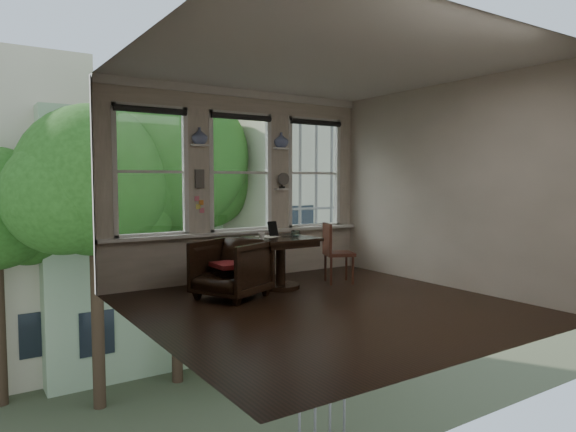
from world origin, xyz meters
TOP-DOWN VIEW (x-y plane):
  - ground at (0.00, 0.00)m, footprint 4.50×4.50m
  - ceiling at (0.00, 0.00)m, footprint 4.50×4.50m
  - wall_back at (0.00, 2.25)m, footprint 4.50×0.00m
  - wall_front at (0.00, -2.25)m, footprint 4.50×0.00m
  - wall_left at (-2.25, 0.00)m, footprint 0.00×4.50m
  - wall_right at (2.25, 0.00)m, footprint 0.00×4.50m
  - window_left at (-1.45, 2.25)m, footprint 1.10×0.12m
  - window_center at (0.00, 2.25)m, footprint 1.10×0.12m
  - window_right at (1.45, 2.25)m, footprint 1.10×0.12m
  - shelf_left at (-0.72, 2.15)m, footprint 0.26×0.16m
  - shelf_right at (0.72, 2.15)m, footprint 0.26×0.16m
  - intercom at (-0.72, 2.18)m, footprint 0.14×0.06m
  - sticky_notes at (-0.72, 2.19)m, footprint 0.16×0.01m
  - desk_fan at (0.72, 2.13)m, footprint 0.20×0.20m
  - vase_left at (-0.72, 2.15)m, footprint 0.24×0.24m
  - vase_right at (0.72, 2.15)m, footprint 0.24×0.24m
  - table at (0.12, 1.22)m, footprint 0.90×0.90m
  - armchair_left at (-0.77, 1.06)m, footprint 1.14×1.13m
  - cushion_red at (-0.77, 1.06)m, footprint 0.45×0.45m
  - side_chair_right at (1.09, 1.07)m, footprint 0.55×0.55m
  - laptop at (0.34, 1.25)m, footprint 0.32×0.24m
  - mug at (-0.25, 1.13)m, footprint 0.11×0.11m
  - drinking_glass at (0.30, 1.10)m, footprint 0.14×0.14m
  - tablet at (0.11, 1.42)m, footprint 0.17×0.10m
  - papers at (-0.00, 1.38)m, footprint 0.31×0.36m

SIDE VIEW (x-z plane):
  - ground at x=0.00m, z-range 0.00..0.00m
  - table at x=0.12m, z-range 0.00..0.75m
  - armchair_left at x=-0.77m, z-range 0.00..0.79m
  - cushion_red at x=-0.77m, z-range 0.42..0.48m
  - side_chair_right at x=1.09m, z-range 0.00..0.92m
  - papers at x=0.00m, z-range 0.75..0.75m
  - laptop at x=0.34m, z-range 0.75..0.77m
  - mug at x=-0.25m, z-range 0.75..0.85m
  - drinking_glass at x=0.30m, z-range 0.75..0.85m
  - tablet at x=0.11m, z-range 0.75..0.97m
  - sticky_notes at x=-0.72m, z-range 1.13..1.37m
  - wall_back at x=0.00m, z-range -0.75..3.75m
  - wall_front at x=0.00m, z-range -0.75..3.75m
  - wall_left at x=-2.25m, z-range -0.75..3.75m
  - wall_right at x=2.25m, z-range -0.75..3.75m
  - desk_fan at x=0.72m, z-range 1.41..1.65m
  - intercom at x=-0.72m, z-range 1.46..1.74m
  - window_left at x=-1.45m, z-range 0.75..2.65m
  - window_center at x=0.00m, z-range 0.75..2.65m
  - window_right at x=1.45m, z-range 0.75..2.65m
  - shelf_left at x=-0.72m, z-range 2.08..2.12m
  - shelf_right at x=0.72m, z-range 2.08..2.12m
  - vase_left at x=-0.72m, z-range 2.12..2.36m
  - vase_right at x=0.72m, z-range 2.12..2.36m
  - ceiling at x=0.00m, z-range 3.00..3.00m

